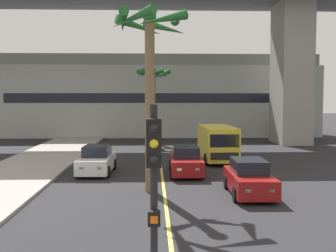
{
  "coord_description": "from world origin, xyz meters",
  "views": [
    {
      "loc": [
        -0.54,
        -0.29,
        4.32
      ],
      "look_at": [
        0.0,
        14.0,
        3.33
      ],
      "focal_mm": 45.25,
      "sensor_mm": 36.0,
      "label": 1
    }
  ],
  "objects_px": {
    "delivery_van": "(217,142)",
    "palm_tree_near_median": "(153,81)",
    "car_queue_second": "(186,162)",
    "car_queue_front": "(97,161)",
    "traffic_light_median_near": "(154,198)",
    "car_queue_third": "(249,179)",
    "palm_tree_mid_median": "(150,51)"
  },
  "relations": [
    {
      "from": "car_queue_front",
      "to": "traffic_light_median_near",
      "type": "relative_size",
      "value": 0.99
    },
    {
      "from": "car_queue_second",
      "to": "car_queue_third",
      "type": "bearing_deg",
      "value": -64.42
    },
    {
      "from": "traffic_light_median_near",
      "to": "palm_tree_near_median",
      "type": "height_order",
      "value": "palm_tree_near_median"
    },
    {
      "from": "palm_tree_mid_median",
      "to": "delivery_van",
      "type": "bearing_deg",
      "value": 63.16
    },
    {
      "from": "car_queue_front",
      "to": "palm_tree_near_median",
      "type": "distance_m",
      "value": 16.74
    },
    {
      "from": "delivery_van",
      "to": "palm_tree_near_median",
      "type": "xyz_separation_m",
      "value": [
        -4.21,
        11.59,
        4.48
      ]
    },
    {
      "from": "delivery_van",
      "to": "palm_tree_near_median",
      "type": "bearing_deg",
      "value": 109.97
    },
    {
      "from": "car_queue_front",
      "to": "delivery_van",
      "type": "relative_size",
      "value": 0.79
    },
    {
      "from": "car_queue_third",
      "to": "traffic_light_median_near",
      "type": "xyz_separation_m",
      "value": [
        -4.25,
        -11.68,
        1.99
      ]
    },
    {
      "from": "car_queue_third",
      "to": "delivery_van",
      "type": "distance_m",
      "value": 9.61
    },
    {
      "from": "car_queue_second",
      "to": "palm_tree_mid_median",
      "type": "distance_m",
      "value": 7.31
    },
    {
      "from": "car_queue_third",
      "to": "palm_tree_near_median",
      "type": "distance_m",
      "value": 22.17
    },
    {
      "from": "car_queue_front",
      "to": "traffic_light_median_near",
      "type": "height_order",
      "value": "traffic_light_median_near"
    },
    {
      "from": "car_queue_front",
      "to": "palm_tree_mid_median",
      "type": "relative_size",
      "value": 0.51
    },
    {
      "from": "delivery_van",
      "to": "palm_tree_near_median",
      "type": "height_order",
      "value": "palm_tree_near_median"
    },
    {
      "from": "car_queue_third",
      "to": "car_queue_second",
      "type": "bearing_deg",
      "value": 115.58
    },
    {
      "from": "delivery_van",
      "to": "car_queue_second",
      "type": "bearing_deg",
      "value": -118.29
    },
    {
      "from": "car_queue_second",
      "to": "delivery_van",
      "type": "xyz_separation_m",
      "value": [
        2.46,
        4.58,
        0.57
      ]
    },
    {
      "from": "car_queue_second",
      "to": "palm_tree_near_median",
      "type": "xyz_separation_m",
      "value": [
        -1.75,
        16.17,
        5.05
      ]
    },
    {
      "from": "car_queue_third",
      "to": "palm_tree_near_median",
      "type": "relative_size",
      "value": 0.59
    },
    {
      "from": "car_queue_third",
      "to": "traffic_light_median_near",
      "type": "distance_m",
      "value": 12.59
    },
    {
      "from": "car_queue_third",
      "to": "palm_tree_mid_median",
      "type": "bearing_deg",
      "value": 169.38
    },
    {
      "from": "car_queue_front",
      "to": "delivery_van",
      "type": "distance_m",
      "value": 8.52
    },
    {
      "from": "delivery_van",
      "to": "palm_tree_near_median",
      "type": "relative_size",
      "value": 0.76
    },
    {
      "from": "traffic_light_median_near",
      "to": "delivery_van",
      "type": "bearing_deg",
      "value": 78.53
    },
    {
      "from": "car_queue_third",
      "to": "palm_tree_near_median",
      "type": "height_order",
      "value": "palm_tree_near_median"
    },
    {
      "from": "delivery_van",
      "to": "traffic_light_median_near",
      "type": "relative_size",
      "value": 1.26
    },
    {
      "from": "delivery_van",
      "to": "palm_tree_mid_median",
      "type": "distance_m",
      "value": 11.07
    },
    {
      "from": "car_queue_third",
      "to": "palm_tree_mid_median",
      "type": "height_order",
      "value": "palm_tree_mid_median"
    },
    {
      "from": "car_queue_front",
      "to": "palm_tree_near_median",
      "type": "bearing_deg",
      "value": 78.19
    },
    {
      "from": "traffic_light_median_near",
      "to": "palm_tree_near_median",
      "type": "distance_m",
      "value": 33.0
    },
    {
      "from": "car_queue_second",
      "to": "palm_tree_mid_median",
      "type": "xyz_separation_m",
      "value": [
        -1.97,
        -4.19,
        5.66
      ]
    }
  ]
}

